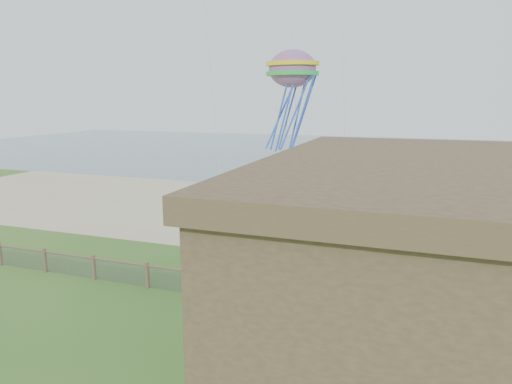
% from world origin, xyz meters
% --- Properties ---
extents(ground, '(160.00, 160.00, 0.00)m').
position_xyz_m(ground, '(0.00, 0.00, 0.00)').
color(ground, '#2B571E').
rests_on(ground, ground).
extents(sand_beach, '(72.00, 20.00, 0.02)m').
position_xyz_m(sand_beach, '(0.00, 22.00, 0.00)').
color(sand_beach, tan).
rests_on(sand_beach, ground).
extents(ocean, '(160.00, 68.00, 0.02)m').
position_xyz_m(ocean, '(0.00, 66.00, 0.00)').
color(ocean, slate).
rests_on(ocean, ground).
extents(chainlink_fence, '(36.20, 0.20, 1.25)m').
position_xyz_m(chainlink_fence, '(0.00, 6.00, 0.55)').
color(chainlink_fence, brown).
rests_on(chainlink_fence, ground).
extents(picnic_table, '(2.15, 1.85, 0.77)m').
position_xyz_m(picnic_table, '(6.10, 5.00, 0.39)').
color(picnic_table, brown).
rests_on(picnic_table, ground).
extents(octopus_kite, '(3.78, 3.22, 6.57)m').
position_xyz_m(octopus_kite, '(1.16, 15.86, 8.73)').
color(octopus_kite, '#FE4128').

